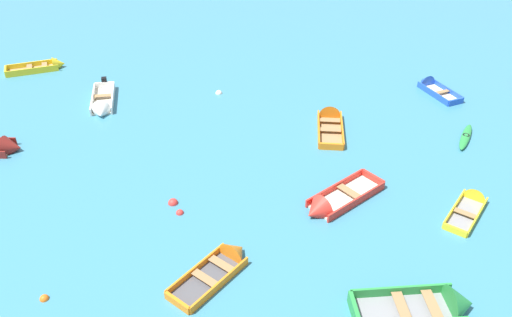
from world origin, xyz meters
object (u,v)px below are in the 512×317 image
Objects in this scene: rowboat_yellow_near_right at (472,202)px; rowboat_orange_distant_center at (330,119)px; mooring_buoy_near_foreground at (44,299)px; rowboat_blue_cluster_inner at (431,86)px; rowboat_orange_back_row_right at (226,261)px; mooring_buoy_far_field at (180,213)px; rowboat_red_midfield_right at (328,205)px; rowboat_white_midfield_left at (102,106)px; kayak_green_back_row_center at (466,137)px; mooring_buoy_between_boats_right at (219,93)px; mooring_buoy_central at (173,203)px; rowboat_green_near_camera at (437,307)px; rowboat_yellow_foreground_center at (47,66)px.

rowboat_orange_distant_center is at bearing 128.32° from rowboat_yellow_near_right.
rowboat_blue_cluster_inner is at bearing 43.61° from mooring_buoy_near_foreground.
mooring_buoy_far_field is at bearing 126.61° from rowboat_orange_back_row_right.
rowboat_white_midfield_left is (-12.80, 9.16, 0.02)m from rowboat_red_midfield_right.
rowboat_orange_distant_center reaches higher than kayak_green_back_row_center.
rowboat_blue_cluster_inner is at bearing 4.13° from mooring_buoy_between_boats_right.
rowboat_blue_cluster_inner reaches higher than mooring_buoy_central.
rowboat_red_midfield_right reaches higher than rowboat_yellow_near_right.
rowboat_green_near_camera is 8.11m from rowboat_orange_back_row_right.
rowboat_blue_cluster_inner is (4.28, 18.10, -0.07)m from rowboat_green_near_camera.
rowboat_green_near_camera is at bearing -0.87° from mooring_buoy_near_foreground.
rowboat_yellow_foreground_center reaches higher than rowboat_yellow_near_right.
mooring_buoy_near_foreground is (-14.48, 0.22, -0.25)m from rowboat_green_near_camera.
kayak_green_back_row_center is at bearing 31.58° from mooring_buoy_near_foreground.
rowboat_orange_distant_center reaches higher than rowboat_yellow_near_right.
rowboat_red_midfield_right is 15.73m from rowboat_white_midfield_left.
rowboat_yellow_near_right reaches higher than mooring_buoy_far_field.
rowboat_yellow_foreground_center is 29.78m from rowboat_green_near_camera.
mooring_buoy_between_boats_right is (-14.05, 5.11, -0.13)m from kayak_green_back_row_center.
rowboat_white_midfield_left is at bearing -162.46° from mooring_buoy_between_boats_right.
rowboat_yellow_near_right reaches higher than mooring_buoy_near_foreground.
rowboat_red_midfield_right is 12.19× the size of mooring_buoy_near_foreground.
kayak_green_back_row_center is 0.64× the size of rowboat_white_midfield_left.
mooring_buoy_near_foreground is (-17.71, -6.03, -0.14)m from rowboat_yellow_near_right.
kayak_green_back_row_center is 21.13m from rowboat_white_midfield_left.
rowboat_green_near_camera reaches higher than mooring_buoy_central.
mooring_buoy_near_foreground is 6.98m from mooring_buoy_central.
mooring_buoy_near_foreground is (-11.05, -5.56, -0.19)m from rowboat_red_midfield_right.
rowboat_orange_back_row_right is at bearing 164.49° from rowboat_green_near_camera.
rowboat_orange_back_row_right is at bearing -114.26° from rowboat_orange_distant_center.
rowboat_orange_back_row_right is at bearing -56.61° from rowboat_white_midfield_left.
rowboat_green_near_camera is 10.80× the size of mooring_buoy_between_boats_right.
rowboat_green_near_camera is 19.50m from mooring_buoy_between_boats_right.
rowboat_blue_cluster_inner is 19.28m from mooring_buoy_far_field.
mooring_buoy_far_field is 0.82m from mooring_buoy_central.
rowboat_green_near_camera is at bearing -61.34° from mooring_buoy_between_boats_right.
mooring_buoy_far_field is at bearing 49.38° from mooring_buoy_near_foreground.
mooring_buoy_near_foreground is at bearing -136.39° from rowboat_blue_cluster_inner.
mooring_buoy_between_boats_right is (-5.92, 11.33, -0.19)m from rowboat_red_midfield_right.
rowboat_orange_back_row_right is (-5.18, -11.50, -0.02)m from rowboat_orange_distant_center.
rowboat_yellow_foreground_center is at bearing 150.11° from rowboat_yellow_near_right.
rowboat_yellow_foreground_center is 22.94m from rowboat_orange_back_row_right.
rowboat_orange_back_row_right reaches higher than mooring_buoy_far_field.
rowboat_green_near_camera is at bearing -43.54° from rowboat_yellow_foreground_center.
rowboat_green_near_camera reaches higher than kayak_green_back_row_center.
rowboat_yellow_foreground_center reaches higher than mooring_buoy_far_field.
rowboat_yellow_near_right reaches higher than kayak_green_back_row_center.
rowboat_red_midfield_right is 6.73m from rowboat_green_near_camera.
rowboat_orange_distant_center is 9.08× the size of mooring_buoy_central.
rowboat_blue_cluster_inner is 10.00× the size of mooring_buoy_far_field.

